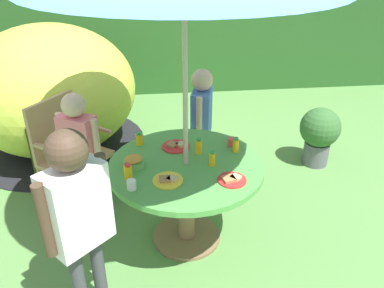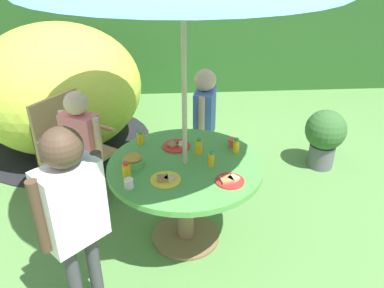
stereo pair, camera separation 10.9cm
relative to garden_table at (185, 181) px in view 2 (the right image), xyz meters
The scene contains 20 objects.
ground_plane 0.58m from the garden_table, ahead, with size 10.00×10.00×0.02m, color #548442.
hedge_backdrop 3.70m from the garden_table, 90.00° to the left, with size 9.00×0.70×2.15m, color #285623.
garden_table is the anchor object (origin of this frame).
wooden_chair 1.24m from the garden_table, 145.46° to the left, with size 0.69×0.70×0.98m.
dome_tent 2.23m from the garden_table, 126.98° to the left, with size 2.37×2.37×1.41m.
potted_plant 1.85m from the garden_table, 34.36° to the left, with size 0.42×0.42×0.65m.
child_in_blue_shirt 0.90m from the garden_table, 74.92° to the left, with size 0.24×0.39×1.17m.
child_in_pink_shirt 0.97m from the garden_table, 152.35° to the left, with size 0.35×0.28×1.15m.
child_in_white_shirt 0.99m from the garden_table, 136.42° to the right, with size 0.39×0.39×1.36m.
snack_bowl 0.43m from the garden_table, behind, with size 0.16×0.16×0.08m.
plate_center_front 0.31m from the garden_table, 102.05° to the left, with size 0.22×0.22×0.03m.
plate_center_back 0.31m from the garden_table, 123.76° to the right, with size 0.21×0.21×0.03m.
plate_back_edge 0.43m from the garden_table, 41.73° to the right, with size 0.20×0.20×0.03m.
juice_bottle_near_left 0.28m from the garden_table, 51.61° to the left, with size 0.05×0.05×0.13m.
juice_bottle_near_right 0.29m from the garden_table, 13.64° to the right, with size 0.05×0.05×0.12m.
juice_bottle_far_left 0.53m from the garden_table, 135.77° to the left, with size 0.06×0.06×0.11m.
juice_bottle_far_right 0.48m from the garden_table, 18.80° to the left, with size 0.05×0.05×0.12m.
juice_bottle_mid_left 0.50m from the garden_table, 159.11° to the right, with size 0.06×0.06×0.12m.
cup_near 0.52m from the garden_table, 143.95° to the right, with size 0.06×0.06×0.07m, color white.
cup_far 0.50m from the garden_table, 31.26° to the left, with size 0.07×0.07×0.07m, color #E04C47.
Camera 2 is at (-0.12, -2.49, 2.25)m, focal length 36.56 mm.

